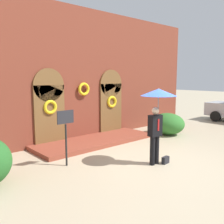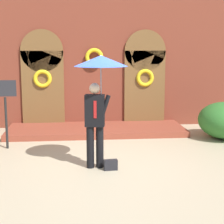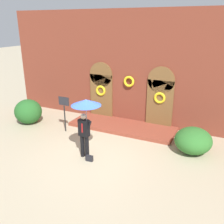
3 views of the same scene
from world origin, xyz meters
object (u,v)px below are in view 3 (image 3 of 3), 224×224
object	(u,v)px
handbag	(89,158)
shrub_right	(193,140)
sign_post	(64,108)
person_with_umbrella	(86,111)
shrub_left	(28,112)

from	to	relation	value
handbag	shrub_right	distance (m)	4.20
shrub_right	sign_post	bearing A→B (deg)	-175.20
sign_post	person_with_umbrella	bearing A→B (deg)	-37.60
person_with_umbrella	handbag	size ratio (longest dim) A/B	8.44
shrub_left	shrub_right	world-z (taller)	shrub_left
handbag	shrub_left	world-z (taller)	shrub_left
shrub_left	person_with_umbrella	bearing A→B (deg)	-21.24
shrub_left	shrub_right	size ratio (longest dim) A/B	0.87
handbag	shrub_right	bearing A→B (deg)	30.66
person_with_umbrella	sign_post	world-z (taller)	person_with_umbrella
handbag	sign_post	size ratio (longest dim) A/B	0.16
person_with_umbrella	handbag	bearing A→B (deg)	-43.08
person_with_umbrella	shrub_left	bearing A→B (deg)	158.76
handbag	shrub_left	size ratio (longest dim) A/B	0.20
person_with_umbrella	shrub_left	xyz separation A→B (m)	(-4.56, 1.77, -1.28)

